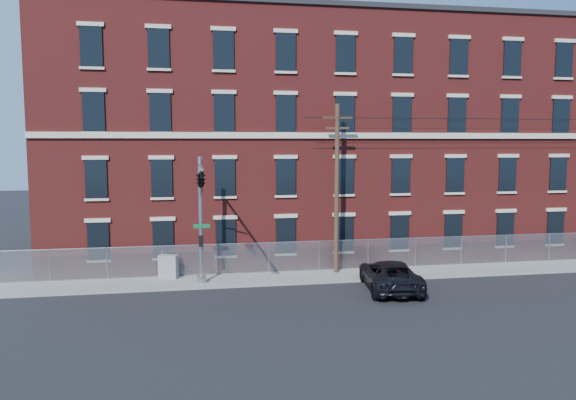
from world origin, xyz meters
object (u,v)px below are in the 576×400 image
(utility_pole_near, at_px, (337,186))
(utility_cabinet, at_px, (168,267))
(pickup_truck, at_px, (390,275))
(traffic_signal_mast, at_px, (201,192))

(utility_pole_near, height_order, utility_cabinet, utility_pole_near)
(pickup_truck, bearing_deg, traffic_signal_mast, 5.55)
(utility_cabinet, bearing_deg, utility_pole_near, 16.97)
(traffic_signal_mast, xyz_separation_m, utility_cabinet, (-1.85, 3.70, -4.60))
(traffic_signal_mast, bearing_deg, pickup_truck, -2.52)
(pickup_truck, height_order, utility_cabinet, pickup_truck)
(traffic_signal_mast, relative_size, utility_cabinet, 5.27)
(utility_pole_near, bearing_deg, traffic_signal_mast, -156.86)
(utility_pole_near, xyz_separation_m, utility_cabinet, (-9.85, 0.29, -4.55))
(traffic_signal_mast, height_order, pickup_truck, traffic_signal_mast)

